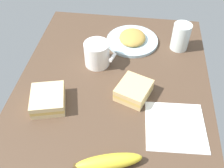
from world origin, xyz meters
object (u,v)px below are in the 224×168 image
plate_of_food (132,39)px  glass_of_milk (180,38)px  sandwich_main (134,90)px  sandwich_side (48,99)px  coffee_mug_black (97,54)px  banana (108,162)px  paper_napkin (175,126)px

plate_of_food → glass_of_milk: bearing=86.0°
sandwich_main → sandwich_side: bearing=-74.2°
coffee_mug_black → glass_of_milk: bearing=114.2°
glass_of_milk → banana: bearing=-21.0°
glass_of_milk → banana: 55.20cm
paper_napkin → sandwich_side: bearing=-94.9°
coffee_mug_black → sandwich_side: 23.83cm
glass_of_milk → banana: glass_of_milk is taller
plate_of_food → paper_napkin: bearing=22.0°
paper_napkin → sandwich_main: bearing=-129.2°
sandwich_main → banana: 25.29cm
coffee_mug_black → glass_of_milk: glass_of_milk is taller
coffee_mug_black → sandwich_side: coffee_mug_black is taller
coffee_mug_black → sandwich_main: (13.46, 13.94, -2.33)cm
sandwich_main → glass_of_milk: bearing=150.1°
sandwich_side → banana: bearing=50.0°
sandwich_side → glass_of_milk: glass_of_milk is taller
sandwich_main → coffee_mug_black: bearing=-134.0°
sandwich_side → plate_of_food: bearing=146.8°
banana → paper_napkin: bearing=129.8°
glass_of_milk → paper_napkin: (37.08, -2.45, -4.35)cm
plate_of_food → coffee_mug_black: (14.37, -11.34, 3.17)cm
sandwich_side → banana: size_ratio=0.74×
sandwich_main → banana: size_ratio=0.74×
sandwich_main → paper_napkin: bearing=50.8°
sandwich_side → glass_of_milk: (-33.79, 40.86, 2.30)cm
glass_of_milk → banana: (51.48, -19.75, -2.51)cm
glass_of_milk → paper_napkin: 37.41cm
plate_of_food → coffee_mug_black: size_ratio=1.78×
sandwich_side → coffee_mug_black: bearing=150.7°
sandwich_side → paper_napkin: (3.28, 38.41, -2.05)cm
coffee_mug_black → banana: size_ratio=0.64×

